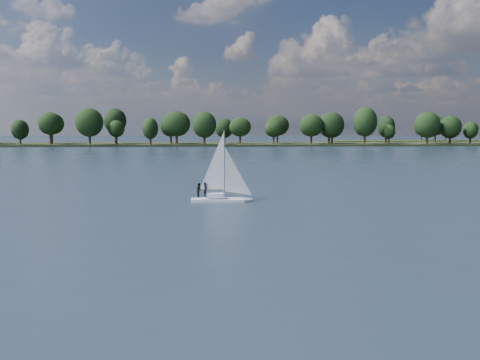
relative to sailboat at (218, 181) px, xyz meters
name	(u,v)px	position (x,y,z in m)	size (l,w,h in m)	color
ground	(260,161)	(10.12, 66.89, -2.24)	(700.00, 700.00, 0.00)	#233342
far_shore	(239,145)	(10.12, 178.89, -2.24)	(660.00, 40.00, 1.50)	black
sailboat	(218,181)	(0.00, 0.00, 0.00)	(6.12, 1.81, 8.02)	white
treeline	(199,126)	(-7.40, 175.08, 5.86)	(562.60, 74.12, 18.33)	black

